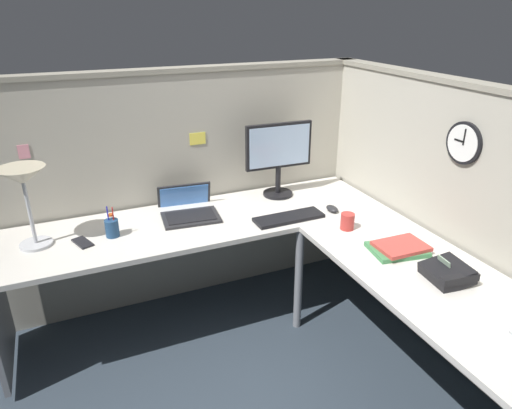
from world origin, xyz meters
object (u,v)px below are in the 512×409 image
(book_stack, at_px, (399,248))
(cell_phone, at_px, (83,243))
(office_phone, at_px, (448,273))
(coffee_mug, at_px, (347,221))
(monitor, at_px, (279,154))
(pen_cup, at_px, (112,228))
(wall_clock, at_px, (464,143))
(desk_lamp_dome, at_px, (23,183))
(computer_mouse, at_px, (332,209))
(keyboard, at_px, (289,218))
(laptop, at_px, (188,209))

(book_stack, bearing_deg, cell_phone, 153.48)
(office_phone, distance_m, coffee_mug, 0.66)
(monitor, bearing_deg, cell_phone, -170.96)
(cell_phone, distance_m, coffee_mug, 1.49)
(pen_cup, xyz_separation_m, wall_clock, (1.70, -0.78, 0.50))
(office_phone, xyz_separation_m, wall_clock, (0.31, 0.32, 0.52))
(desk_lamp_dome, relative_size, book_stack, 1.43)
(computer_mouse, bearing_deg, cell_phone, 173.28)
(desk_lamp_dome, bearing_deg, wall_clock, -21.75)
(cell_phone, bearing_deg, book_stack, -46.94)
(keyboard, bearing_deg, book_stack, -60.02)
(monitor, bearing_deg, keyboard, -106.23)
(office_phone, bearing_deg, wall_clock, 45.77)
(office_phone, bearing_deg, keyboard, 112.65)
(laptop, xyz_separation_m, pen_cup, (-0.48, -0.14, 0.03))
(desk_lamp_dome, height_order, coffee_mug, desk_lamp_dome)
(computer_mouse, distance_m, desk_lamp_dome, 1.77)
(monitor, bearing_deg, office_phone, -78.24)
(office_phone, bearing_deg, book_stack, 95.02)
(desk_lamp_dome, relative_size, office_phone, 1.97)
(pen_cup, relative_size, cell_phone, 1.25)
(office_phone, relative_size, book_stack, 0.73)
(desk_lamp_dome, bearing_deg, cell_phone, -18.51)
(cell_phone, relative_size, coffee_mug, 1.50)
(computer_mouse, relative_size, office_phone, 0.46)
(coffee_mug, bearing_deg, wall_clock, -37.49)
(monitor, distance_m, office_phone, 1.33)
(keyboard, distance_m, book_stack, 0.68)
(keyboard, distance_m, computer_mouse, 0.31)
(laptop, height_order, computer_mouse, laptop)
(laptop, distance_m, coffee_mug, 0.98)
(monitor, height_order, keyboard, monitor)
(monitor, distance_m, pen_cup, 1.16)
(computer_mouse, relative_size, desk_lamp_dome, 0.23)
(book_stack, relative_size, coffee_mug, 3.24)
(laptop, relative_size, book_stack, 1.33)
(monitor, xyz_separation_m, coffee_mug, (0.14, -0.63, -0.25))
(office_phone, height_order, wall_clock, wall_clock)
(desk_lamp_dome, bearing_deg, monitor, 4.79)
(cell_phone, relative_size, wall_clock, 0.65)
(desk_lamp_dome, relative_size, cell_phone, 3.09)
(laptop, relative_size, office_phone, 1.82)
(laptop, xyz_separation_m, office_phone, (0.91, -1.24, 0.01))
(book_stack, bearing_deg, pen_cup, 150.04)
(pen_cup, bearing_deg, book_stack, -29.96)
(laptop, distance_m, cell_phone, 0.66)
(monitor, height_order, book_stack, monitor)
(laptop, bearing_deg, cell_phone, -165.44)
(keyboard, relative_size, pen_cup, 2.39)
(desk_lamp_dome, relative_size, pen_cup, 2.47)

